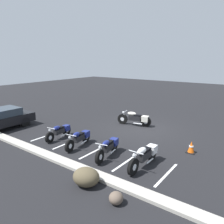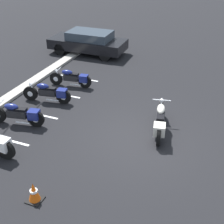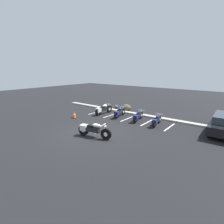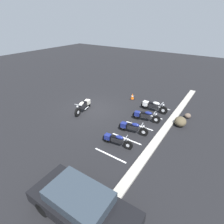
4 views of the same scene
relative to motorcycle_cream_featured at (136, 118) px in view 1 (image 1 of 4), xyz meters
name	(u,v)px [view 1 (image 1 of 4)]	position (x,y,z in m)	size (l,w,h in m)	color
ground	(140,129)	(-0.58, 0.44, -0.49)	(60.00, 60.00, 0.00)	black
motorcycle_cream_featured	(136,118)	(0.00, 0.00, 0.00)	(2.29, 0.84, 0.91)	black
parked_bike_0	(145,155)	(-3.17, 4.67, -0.01)	(0.64, 2.27, 0.89)	black
parked_bike_1	(108,147)	(-1.39, 4.80, -0.05)	(0.73, 2.08, 0.83)	black
parked_bike_2	(79,138)	(0.51, 4.74, -0.06)	(0.69, 2.03, 0.80)	black
parked_bike_3	(60,131)	(2.20, 4.58, -0.07)	(0.61, 1.96, 0.77)	black
concrete_curb	(69,164)	(-0.58, 6.49, -0.43)	(18.00, 0.50, 0.12)	#A8A399
landscape_rock_0	(116,198)	(-3.63, 7.36, -0.29)	(0.44, 0.47, 0.38)	brown
landscape_rock_1	(86,177)	(-2.21, 7.17, -0.16)	(0.96, 0.81, 0.66)	brown
traffic_cone	(191,147)	(-4.32, 2.18, -0.21)	(0.40, 0.40, 0.58)	black
stall_line_0	(166,175)	(-4.19, 4.80, -0.48)	(0.10, 2.10, 0.00)	white
stall_line_1	(126,162)	(-2.36, 4.80, -0.48)	(0.10, 2.10, 0.00)	white
stall_line_2	(94,151)	(-0.54, 4.80, -0.48)	(0.10, 2.10, 0.00)	white
stall_line_3	(68,143)	(1.29, 4.80, -0.48)	(0.10, 2.10, 0.00)	white
stall_line_4	(47,136)	(3.12, 4.80, -0.48)	(0.10, 2.10, 0.00)	white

